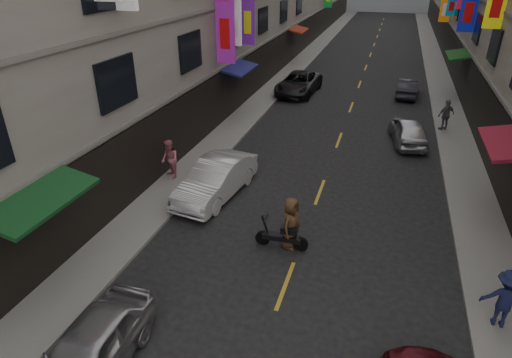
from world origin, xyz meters
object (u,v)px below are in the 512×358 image
Objects in this scene: pedestrian_lfar at (170,159)px; pedestrian_rnear at (505,299)px; car_left_mid at (216,179)px; pedestrian_rfar at (446,115)px; car_left_far at (299,83)px; pedestrian_crossing at (291,223)px; scooter_crossing at (283,236)px; car_left_near at (89,352)px; car_right_far at (408,88)px; scooter_far_right at (396,128)px; car_right_mid at (408,131)px.

pedestrian_lfar is 13.12m from pedestrian_rnear.
pedestrian_rfar reaches higher than car_left_mid.
pedestrian_rfar is (9.40, -5.12, 0.25)m from car_left_far.
car_left_mid is at bearing 13.89° from pedestrian_rfar.
pedestrian_rfar reaches higher than pedestrian_lfar.
pedestrian_rnear reaches higher than car_left_far.
pedestrian_crossing is (3.67, -2.48, 0.16)m from car_left_mid.
car_left_mid is at bearing -86.27° from car_left_far.
scooter_crossing is 1.04× the size of pedestrian_lfar.
car_left_mid reaches higher than car_left_near.
pedestrian_rfar reaches higher than scooter_crossing.
pedestrian_rfar is at bearing 63.82° from car_left_near.
car_right_far is 21.64m from pedestrian_rnear.
pedestrian_lfar is (-2.41, 0.71, 0.22)m from car_left_mid.
scooter_far_right is 0.45× the size of car_left_near.
car_right_far is (0.60, 7.97, 0.18)m from scooter_far_right.
pedestrian_lfar is (-9.27, -8.49, 0.54)m from scooter_far_right.
pedestrian_rfar is at bearing -139.17° from car_right_mid.
pedestrian_crossing is at bearing -9.37° from pedestrian_rnear.
car_right_far is 19.19m from pedestrian_lfar.
pedestrian_lfar reaches higher than car_left_far.
car_left_mid is 0.87× the size of car_left_far.
car_left_near is 9.86m from pedestrian_lfar.
pedestrian_crossing is at bearing 31.83° from pedestrian_rfar.
car_right_mid is (0.60, -1.01, 0.22)m from scooter_far_right.
car_right_mid is (7.45, -7.49, -0.07)m from car_left_far.
car_left_far is at bearing -63.02° from pedestrian_rfar.
car_left_near is 8.74m from car_left_mid.
pedestrian_lfar is at bearing 47.31° from scooter_far_right.
scooter_far_right is 9.44m from car_left_far.
pedestrian_rnear is at bearing -60.44° from car_left_far.
scooter_crossing is 1.04× the size of pedestrian_rfar.
pedestrian_rnear reaches higher than scooter_crossing.
car_left_far is at bearing 97.58° from car_left_mid.
car_right_far is at bearing 14.99° from car_left_far.
car_left_near is 0.76× the size of car_left_far.
car_left_near is at bearing 75.08° from scooter_far_right.
car_right_mid is at bearing -21.66° from scooter_crossing.
pedestrian_rnear is (2.25, -12.55, 0.30)m from car_right_mid.
scooter_crossing is 6.77m from pedestrian_lfar.
car_right_mid is at bearing 76.67° from pedestrian_lfar.
car_left_far is at bearing 24.69° from pedestrian_crossing.
car_right_far is 2.05× the size of pedestrian_crossing.
pedestrian_rfar is at bearing 110.27° from car_right_far.
pedestrian_rfar is (9.40, 10.56, 0.23)m from car_left_mid.
pedestrian_rfar is (1.95, -6.60, 0.37)m from car_right_far.
scooter_far_right is (3.41, 11.84, 0.00)m from scooter_crossing.
car_left_far is 1.41× the size of car_right_far.
car_left_far is (-6.85, 6.48, 0.29)m from scooter_far_right.
car_right_far is (7.02, 25.89, -0.06)m from car_left_near.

